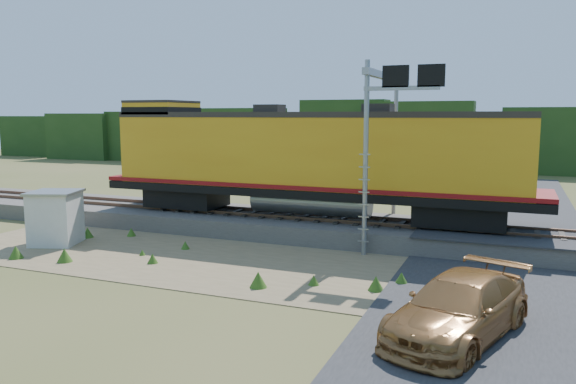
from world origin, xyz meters
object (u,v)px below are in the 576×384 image
at_px(shed, 56,218).
at_px(signal_gantry, 389,112).
at_px(locomotive, 305,158).
at_px(car, 459,308).

relative_size(shed, signal_gantry, 0.33).
distance_m(locomotive, car, 13.04).
height_order(locomotive, shed, locomotive).
relative_size(locomotive, signal_gantry, 2.69).
distance_m(signal_gantry, car, 11.24).
xyz_separation_m(locomotive, signal_gantry, (3.97, -0.68, 2.11)).
bearing_deg(locomotive, car, -51.90).
height_order(shed, car, shed).
xyz_separation_m(locomotive, car, (7.86, -10.02, -2.79)).
bearing_deg(locomotive, signal_gantry, -9.74).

